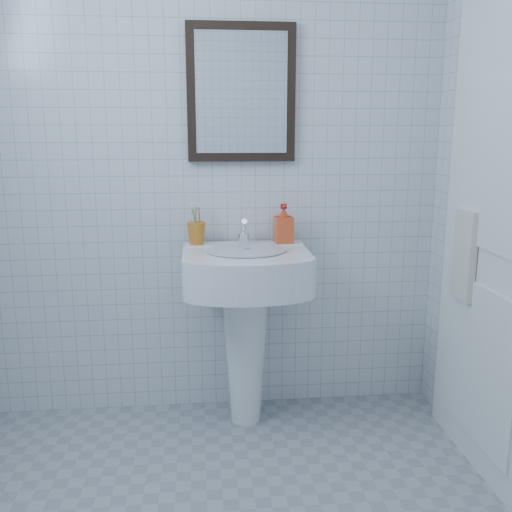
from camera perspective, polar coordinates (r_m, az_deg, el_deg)
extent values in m
cube|color=silver|center=(2.73, -4.40, 9.64)|extent=(2.20, 0.02, 2.50)
cube|color=silver|center=(0.36, 4.98, -9.77)|extent=(2.20, 0.02, 2.50)
cone|color=white|center=(2.75, -1.07, -9.55)|extent=(0.22, 0.22, 0.70)
cube|color=white|center=(2.57, -1.02, -1.33)|extent=(0.56, 0.40, 0.17)
cube|color=white|center=(2.71, -1.30, 1.01)|extent=(0.56, 0.10, 0.03)
cylinder|color=silver|center=(2.52, -0.97, 0.59)|extent=(0.35, 0.35, 0.01)
cylinder|color=white|center=(2.68, -1.26, 1.76)|extent=(0.05, 0.05, 0.05)
cylinder|color=white|center=(2.65, -1.24, 3.01)|extent=(0.03, 0.10, 0.08)
cylinder|color=white|center=(2.69, -1.30, 2.70)|extent=(0.03, 0.05, 0.09)
imported|color=red|center=(2.70, 2.76, 3.27)|extent=(0.09, 0.09, 0.18)
cube|color=black|center=(2.72, -1.49, 15.97)|extent=(0.50, 0.04, 0.62)
cube|color=white|center=(2.71, -1.45, 15.99)|extent=(0.42, 0.00, 0.54)
cube|color=white|center=(2.41, 22.82, 2.29)|extent=(0.04, 0.80, 2.00)
torus|color=white|center=(2.53, 20.83, 4.06)|extent=(0.01, 0.18, 0.18)
cube|color=beige|center=(2.55, 20.12, 0.06)|extent=(0.03, 0.16, 0.38)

